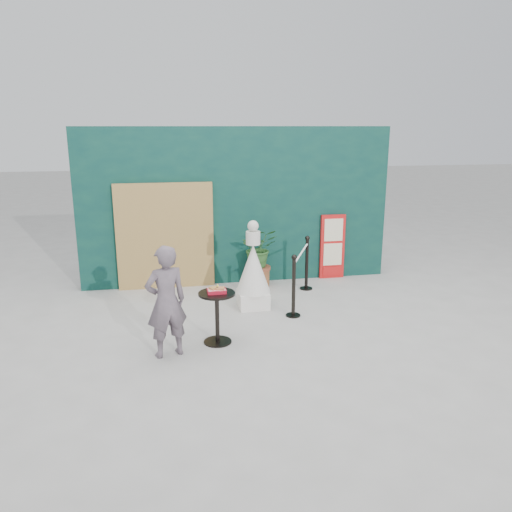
# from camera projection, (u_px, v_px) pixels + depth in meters

# --- Properties ---
(ground) EXTENTS (60.00, 60.00, 0.00)m
(ground) POSITION_uv_depth(u_px,v_px,m) (272.00, 346.00, 7.04)
(ground) COLOR #ADAAA5
(ground) RESTS_ON ground
(back_wall) EXTENTS (6.00, 0.30, 3.00)m
(back_wall) POSITION_uv_depth(u_px,v_px,m) (237.00, 206.00, 9.65)
(back_wall) COLOR #0A2F2E
(back_wall) RESTS_ON ground
(bamboo_fence) EXTENTS (1.80, 0.08, 2.00)m
(bamboo_fence) POSITION_uv_depth(u_px,v_px,m) (165.00, 236.00, 9.33)
(bamboo_fence) COLOR tan
(bamboo_fence) RESTS_ON ground
(woman) EXTENTS (0.64, 0.52, 1.53)m
(woman) POSITION_uv_depth(u_px,v_px,m) (166.00, 302.00, 6.56)
(woman) COLOR slate
(woman) RESTS_ON ground
(menu_board) EXTENTS (0.50, 0.07, 1.30)m
(menu_board) POSITION_uv_depth(u_px,v_px,m) (332.00, 247.00, 10.03)
(menu_board) COLOR red
(menu_board) RESTS_ON ground
(statue) EXTENTS (0.59, 0.59, 1.50)m
(statue) POSITION_uv_depth(u_px,v_px,m) (253.00, 272.00, 8.39)
(statue) COLOR white
(statue) RESTS_ON ground
(cafe_table) EXTENTS (0.52, 0.52, 0.75)m
(cafe_table) POSITION_uv_depth(u_px,v_px,m) (217.00, 310.00, 7.02)
(cafe_table) COLOR black
(cafe_table) RESTS_ON ground
(food_basket) EXTENTS (0.26, 0.19, 0.11)m
(food_basket) POSITION_uv_depth(u_px,v_px,m) (217.00, 290.00, 6.95)
(food_basket) COLOR red
(food_basket) RESTS_ON cafe_table
(planter) EXTENTS (0.67, 0.58, 1.14)m
(planter) POSITION_uv_depth(u_px,v_px,m) (259.00, 253.00, 9.48)
(planter) COLOR brown
(planter) RESTS_ON ground
(stanchion_barrier) EXTENTS (0.84, 1.54, 1.03)m
(stanchion_barrier) POSITION_uv_depth(u_px,v_px,m) (301.00, 275.00, 8.69)
(stanchion_barrier) COLOR black
(stanchion_barrier) RESTS_ON ground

